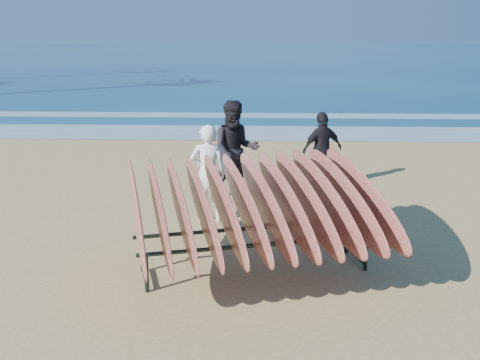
# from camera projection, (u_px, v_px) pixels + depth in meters

# --- Properties ---
(ground) EXTENTS (120.00, 120.00, 0.00)m
(ground) POSITION_uv_depth(u_px,v_px,m) (238.00, 258.00, 8.64)
(ground) COLOR tan
(ground) RESTS_ON ground
(ocean) EXTENTS (160.00, 160.00, 0.00)m
(ocean) POSITION_uv_depth(u_px,v_px,m) (261.00, 54.00, 61.77)
(ocean) COLOR navy
(ocean) RESTS_ON ground
(foam_near) EXTENTS (160.00, 160.00, 0.00)m
(foam_near) POSITION_uv_depth(u_px,v_px,m) (252.00, 133.00, 18.30)
(foam_near) COLOR white
(foam_near) RESTS_ON ground
(foam_far) EXTENTS (160.00, 160.00, 0.00)m
(foam_far) POSITION_uv_depth(u_px,v_px,m) (254.00, 115.00, 21.68)
(foam_far) COLOR white
(foam_far) RESTS_ON ground
(surfboard_rack) EXTENTS (3.85, 3.69, 1.58)m
(surfboard_rack) POSITION_uv_depth(u_px,v_px,m) (255.00, 204.00, 7.96)
(surfboard_rack) COLOR black
(surfboard_rack) RESTS_ON ground
(person_white) EXTENTS (0.63, 0.44, 1.66)m
(person_white) POSITION_uv_depth(u_px,v_px,m) (208.00, 173.00, 10.06)
(person_white) COLOR white
(person_white) RESTS_ON ground
(person_dark_a) EXTENTS (1.00, 0.83, 1.88)m
(person_dark_a) POSITION_uv_depth(u_px,v_px,m) (235.00, 150.00, 11.32)
(person_dark_a) COLOR black
(person_dark_a) RESTS_ON ground
(person_dark_b) EXTENTS (0.98, 0.75, 1.54)m
(person_dark_b) POSITION_uv_depth(u_px,v_px,m) (322.00, 150.00, 12.18)
(person_dark_b) COLOR black
(person_dark_b) RESTS_ON ground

